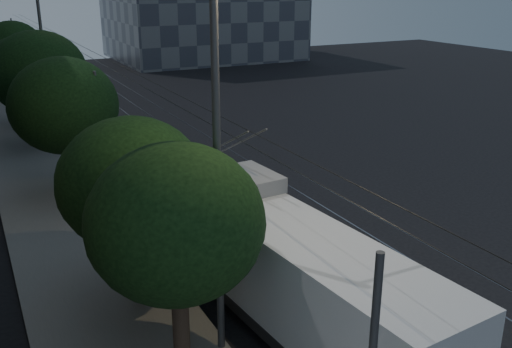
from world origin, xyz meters
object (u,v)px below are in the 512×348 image
object	(u,v)px
pickup_silver	(137,190)
car_white_c	(66,112)
car_white_a	(135,154)
car_white_d	(50,95)
streetlamp_far	(49,42)
car_white_b	(78,119)
trolleybus	(283,268)
streetlamp_near	(232,119)

from	to	relation	value
pickup_silver	car_white_c	bearing A→B (deg)	105.59
car_white_a	pickup_silver	bearing A→B (deg)	-98.77
car_white_c	car_white_d	bearing A→B (deg)	104.67
car_white_a	streetlamp_far	world-z (taller)	streetlamp_far
car_white_a	car_white_b	xyz separation A→B (m)	(-1.23, 10.00, -0.01)
car_white_b	car_white_c	distance (m)	2.62
trolleybus	car_white_d	size ratio (longest dim) A/B	3.27
streetlamp_near	car_white_a	bearing A→B (deg)	83.26
car_white_a	streetlamp_near	distance (m)	18.63
car_white_b	streetlamp_near	bearing A→B (deg)	-82.40
car_white_b	car_white_d	distance (m)	9.93
pickup_silver	car_white_d	xyz separation A→B (m)	(0.00, 25.92, -0.14)
streetlamp_near	car_white_d	bearing A→B (deg)	89.28
trolleybus	car_white_b	xyz separation A→B (m)	(-1.03, 26.96, -1.08)
car_white_c	car_white_b	bearing A→B (deg)	-68.55
pickup_silver	streetlamp_near	xyz separation A→B (m)	(-0.47, -11.54, 5.82)
trolleybus	car_white_c	size ratio (longest dim) A/B	3.01
trolleybus	streetlamp_near	bearing A→B (deg)	-167.85
pickup_silver	streetlamp_near	world-z (taller)	streetlamp_near
car_white_a	streetlamp_near	size ratio (longest dim) A/B	0.37
car_white_d	streetlamp_far	world-z (taller)	streetlamp_far
car_white_a	streetlamp_far	xyz separation A→B (m)	(-2.69, 8.71, 5.39)
pickup_silver	trolleybus	bearing A→B (deg)	-67.00
streetlamp_far	car_white_c	bearing A→B (deg)	73.82
trolleybus	car_white_d	distance (m)	36.93
pickup_silver	car_white_a	bearing A→B (deg)	90.79
car_white_b	streetlamp_far	bearing A→B (deg)	-129.02
car_white_b	car_white_c	bearing A→B (deg)	106.47
pickup_silver	car_white_d	size ratio (longest dim) A/B	1.48
streetlamp_near	streetlamp_far	bearing A→B (deg)	91.34
car_white_c	streetlamp_near	distance (m)	30.72
trolleybus	car_white_c	world-z (taller)	trolleybus
pickup_silver	streetlamp_far	size ratio (longest dim) A/B	0.58
car_white_a	car_white_c	world-z (taller)	car_white_c
car_white_b	car_white_d	size ratio (longest dim) A/B	1.19
trolleybus	car_white_c	bearing A→B (deg)	87.73
trolleybus	car_white_a	world-z (taller)	trolleybus
car_white_c	streetlamp_near	size ratio (longest dim) A/B	0.39
car_white_b	streetlamp_near	xyz separation A→B (m)	(-0.84, -27.54, 5.95)
car_white_b	trolleybus	bearing A→B (deg)	-78.46
car_white_b	streetlamp_far	world-z (taller)	streetlamp_far
trolleybus	car_white_a	size ratio (longest dim) A/B	3.16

